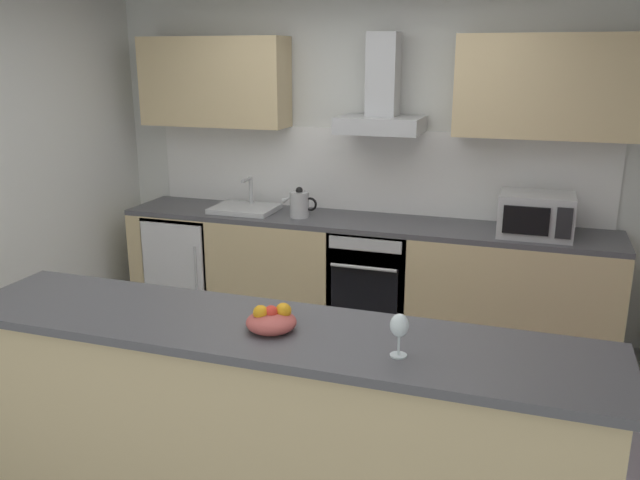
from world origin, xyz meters
TOP-DOWN VIEW (x-y plane):
  - ground at (0.00, 0.00)m, footprint 5.32×4.65m
  - wall_back at (0.00, 1.88)m, footprint 5.32×0.12m
  - backsplash_tile at (0.00, 1.81)m, footprint 3.67×0.02m
  - counter_back at (0.00, 1.50)m, footprint 3.80×0.60m
  - counter_island at (0.20, -0.76)m, footprint 2.97×0.64m
  - upper_cabinets at (0.00, 1.65)m, footprint 3.75×0.32m
  - oven at (0.13, 1.48)m, footprint 0.60×0.62m
  - refrigerator at (-1.48, 1.48)m, footprint 0.58×0.60m
  - microwave at (1.28, 1.45)m, footprint 0.50×0.38m
  - sink at (-0.95, 1.49)m, footprint 0.50×0.40m
  - kettle at (-0.47, 1.44)m, footprint 0.29×0.15m
  - range_hood at (0.13, 1.61)m, footprint 0.62×0.45m
  - wine_glass at (0.80, -0.86)m, footprint 0.08×0.08m
  - fruit_bowl at (0.23, -0.78)m, footprint 0.22×0.22m

SIDE VIEW (x-z plane):
  - ground at x=0.00m, z-range -0.02..0.00m
  - refrigerator at x=-1.48m, z-range 0.00..0.85m
  - counter_back at x=0.00m, z-range 0.00..0.90m
  - oven at x=0.13m, z-range 0.06..0.86m
  - counter_island at x=0.20m, z-range 0.01..0.98m
  - sink at x=-0.95m, z-range 0.80..1.06m
  - kettle at x=-0.47m, z-range 0.89..1.13m
  - fruit_bowl at x=0.23m, z-range 0.95..1.08m
  - microwave at x=1.28m, z-range 0.90..1.20m
  - wine_glass at x=0.80m, z-range 1.01..1.18m
  - backsplash_tile at x=0.00m, z-range 0.90..1.56m
  - wall_back at x=0.00m, z-range 0.00..2.60m
  - range_hood at x=0.13m, z-range 1.43..2.15m
  - upper_cabinets at x=0.00m, z-range 1.56..2.26m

